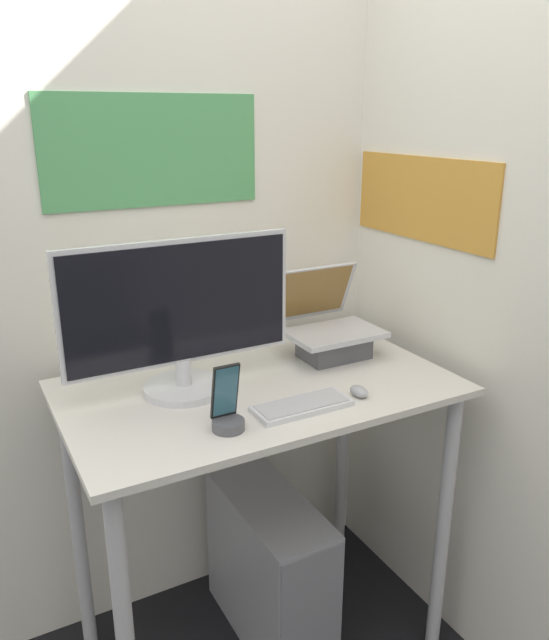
{
  "coord_description": "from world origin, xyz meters",
  "views": [
    {
      "loc": [
        -0.71,
        -1.09,
        1.63
      ],
      "look_at": [
        0.05,
        0.32,
        1.1
      ],
      "focal_mm": 35.0,
      "sensor_mm": 36.0,
      "label": 1
    }
  ],
  "objects_px": {
    "laptop": "(330,332)",
    "computer_tower": "(269,568)",
    "keyboard": "(302,406)",
    "mouse": "(359,391)",
    "cell_phone": "(227,412)",
    "monitor": "(181,320)"
  },
  "relations": [
    {
      "from": "laptop",
      "to": "computer_tower",
      "type": "xyz_separation_m",
      "value": [
        -0.24,
        -0.05,
        -0.74
      ]
    },
    {
      "from": "keyboard",
      "to": "computer_tower",
      "type": "relative_size",
      "value": 0.49
    },
    {
      "from": "keyboard",
      "to": "mouse",
      "type": "xyz_separation_m",
      "value": [
        0.17,
        -0.01,
        0.01
      ]
    },
    {
      "from": "mouse",
      "to": "cell_phone",
      "type": "distance_m",
      "value": 0.38
    },
    {
      "from": "cell_phone",
      "to": "computer_tower",
      "type": "xyz_separation_m",
      "value": [
        0.23,
        0.23,
        -0.71
      ]
    },
    {
      "from": "laptop",
      "to": "cell_phone",
      "type": "xyz_separation_m",
      "value": [
        -0.48,
        -0.29,
        -0.03
      ]
    },
    {
      "from": "monitor",
      "to": "laptop",
      "type": "bearing_deg",
      "value": 4.23
    },
    {
      "from": "laptop",
      "to": "mouse",
      "type": "bearing_deg",
      "value": -108.21
    },
    {
      "from": "keyboard",
      "to": "computer_tower",
      "type": "height_order",
      "value": "keyboard"
    },
    {
      "from": "monitor",
      "to": "computer_tower",
      "type": "distance_m",
      "value": 0.9
    },
    {
      "from": "keyboard",
      "to": "computer_tower",
      "type": "xyz_separation_m",
      "value": [
        0.03,
        0.23,
        -0.68
      ]
    },
    {
      "from": "monitor",
      "to": "cell_phone",
      "type": "relative_size",
      "value": 3.79
    },
    {
      "from": "monitor",
      "to": "mouse",
      "type": "bearing_deg",
      "value": -32.61
    },
    {
      "from": "mouse",
      "to": "computer_tower",
      "type": "relative_size",
      "value": 0.12
    },
    {
      "from": "monitor",
      "to": "mouse",
      "type": "height_order",
      "value": "monitor"
    },
    {
      "from": "laptop",
      "to": "keyboard",
      "type": "xyz_separation_m",
      "value": [
        -0.27,
        -0.28,
        -0.07
      ]
    },
    {
      "from": "laptop",
      "to": "computer_tower",
      "type": "distance_m",
      "value": 0.78
    },
    {
      "from": "monitor",
      "to": "keyboard",
      "type": "bearing_deg",
      "value": -47.48
    },
    {
      "from": "keyboard",
      "to": "mouse",
      "type": "height_order",
      "value": "mouse"
    },
    {
      "from": "computer_tower",
      "to": "laptop",
      "type": "bearing_deg",
      "value": 12.71
    },
    {
      "from": "laptop",
      "to": "mouse",
      "type": "height_order",
      "value": "laptop"
    },
    {
      "from": "monitor",
      "to": "cell_phone",
      "type": "height_order",
      "value": "monitor"
    }
  ]
}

